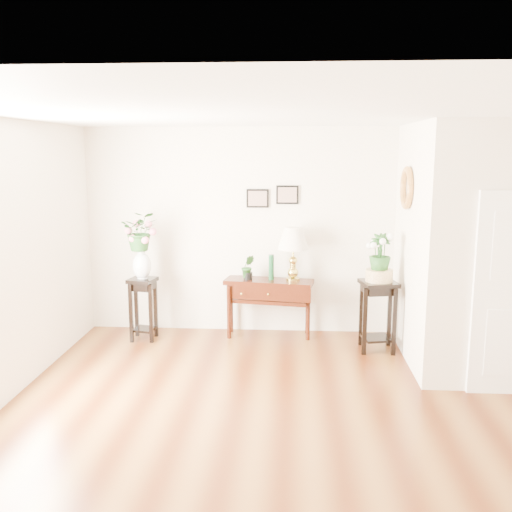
# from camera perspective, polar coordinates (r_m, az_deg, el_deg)

# --- Properties ---
(floor) EXTENTS (6.00, 5.50, 0.02)m
(floor) POSITION_cam_1_polar(r_m,az_deg,el_deg) (5.53, 5.39, -16.18)
(floor) COLOR brown
(floor) RESTS_ON ground
(ceiling) EXTENTS (6.00, 5.50, 0.02)m
(ceiling) POSITION_cam_1_polar(r_m,az_deg,el_deg) (4.96, 5.95, 14.13)
(ceiling) COLOR white
(ceiling) RESTS_ON ground
(wall_back) EXTENTS (6.00, 0.02, 2.80)m
(wall_back) POSITION_cam_1_polar(r_m,az_deg,el_deg) (7.77, 4.96, 2.44)
(wall_back) COLOR white
(wall_back) RESTS_ON ground
(wall_front) EXTENTS (6.00, 0.02, 2.80)m
(wall_front) POSITION_cam_1_polar(r_m,az_deg,el_deg) (2.45, 7.94, -15.67)
(wall_front) COLOR white
(wall_front) RESTS_ON ground
(partition) EXTENTS (1.80, 1.95, 2.80)m
(partition) POSITION_cam_1_polar(r_m,az_deg,el_deg) (7.18, 22.14, 1.05)
(partition) COLOR white
(partition) RESTS_ON floor
(art_print_left) EXTENTS (0.30, 0.02, 0.25)m
(art_print_left) POSITION_cam_1_polar(r_m,az_deg,el_deg) (7.72, 0.16, 5.78)
(art_print_left) COLOR black
(art_print_left) RESTS_ON wall_back
(art_print_right) EXTENTS (0.30, 0.02, 0.25)m
(art_print_right) POSITION_cam_1_polar(r_m,az_deg,el_deg) (7.70, 3.15, 6.13)
(art_print_right) COLOR black
(art_print_right) RESTS_ON wall_back
(wall_ornament) EXTENTS (0.07, 0.51, 0.51)m
(wall_ornament) POSITION_cam_1_polar(r_m,az_deg,el_deg) (6.99, 14.82, 6.60)
(wall_ornament) COLOR #C2793E
(wall_ornament) RESTS_ON partition
(console_table) EXTENTS (1.22, 0.57, 0.78)m
(console_table) POSITION_cam_1_polar(r_m,az_deg,el_deg) (7.73, 1.28, -5.22)
(console_table) COLOR black
(console_table) RESTS_ON floor
(table_lamp) EXTENTS (0.45, 0.45, 0.72)m
(table_lamp) POSITION_cam_1_polar(r_m,az_deg,el_deg) (7.56, 3.73, 0.17)
(table_lamp) COLOR gold
(table_lamp) RESTS_ON console_table
(green_vase) EXTENTS (0.07, 0.07, 0.34)m
(green_vase) POSITION_cam_1_polar(r_m,az_deg,el_deg) (7.60, 1.54, -1.14)
(green_vase) COLOR #0F3E1F
(green_vase) RESTS_ON console_table
(potted_plant) EXTENTS (0.20, 0.17, 0.31)m
(potted_plant) POSITION_cam_1_polar(r_m,az_deg,el_deg) (7.62, -0.82, -1.21)
(potted_plant) COLOR #1E4E1C
(potted_plant) RESTS_ON console_table
(plant_stand_a) EXTENTS (0.38, 0.38, 0.83)m
(plant_stand_a) POSITION_cam_1_polar(r_m,az_deg,el_deg) (7.73, -11.19, -5.22)
(plant_stand_a) COLOR black
(plant_stand_a) RESTS_ON floor
(porcelain_vase) EXTENTS (0.28, 0.28, 0.42)m
(porcelain_vase) POSITION_cam_1_polar(r_m,az_deg,el_deg) (7.59, -11.36, -0.54)
(porcelain_vase) COLOR silver
(porcelain_vase) RESTS_ON plant_stand_a
(lily_arrangement) EXTENTS (0.51, 0.45, 0.52)m
(lily_arrangement) POSITION_cam_1_polar(r_m,az_deg,el_deg) (7.52, -11.48, 2.70)
(lily_arrangement) COLOR #1E4E1C
(lily_arrangement) RESTS_ON porcelain_vase
(plant_stand_b) EXTENTS (0.49, 0.49, 0.89)m
(plant_stand_b) POSITION_cam_1_polar(r_m,az_deg,el_deg) (7.34, 12.05, -5.87)
(plant_stand_b) COLOR black
(plant_stand_b) RESTS_ON floor
(ceramic_bowl) EXTENTS (0.40, 0.40, 0.15)m
(ceramic_bowl) POSITION_cam_1_polar(r_m,az_deg,el_deg) (7.21, 12.21, -1.87)
(ceramic_bowl) COLOR beige
(ceramic_bowl) RESTS_ON plant_stand_b
(narcissus) EXTENTS (0.32, 0.32, 0.48)m
(narcissus) POSITION_cam_1_polar(r_m,az_deg,el_deg) (7.16, 12.29, 0.31)
(narcissus) COLOR #1E4E1C
(narcissus) RESTS_ON ceramic_bowl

